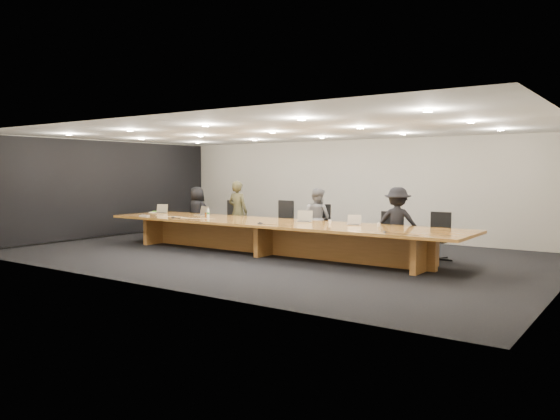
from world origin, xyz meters
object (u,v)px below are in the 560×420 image
(chair_mid_right, at_px, (318,227))
(chair_right, at_px, (388,233))
(person_c, at_px, (317,219))
(person_b, at_px, (238,212))
(water_bottle, at_px, (208,213))
(chair_far_right, at_px, (437,236))
(paper_cup_near, at_px, (330,222))
(person_d, at_px, (397,223))
(mic_left, at_px, (173,217))
(amber_mug, at_px, (206,215))
(conference_table, at_px, (272,232))
(chair_far_left, at_px, (190,218))
(chair_mid_left, at_px, (280,223))
(person_a, at_px, (197,212))
(av_box, at_px, (144,216))
(mic_right, at_px, (385,232))
(mic_center, at_px, (260,223))
(paper_cup_far, at_px, (379,225))
(laptop_b, at_px, (201,211))
(laptop_e, at_px, (354,220))
(chair_left, at_px, (229,220))
(laptop_a, at_px, (160,209))
(laptop_d, at_px, (304,216))

(chair_mid_right, relative_size, chair_right, 1.11)
(person_c, bearing_deg, person_b, 8.69)
(water_bottle, bearing_deg, chair_far_right, 13.21)
(paper_cup_near, bearing_deg, water_bottle, -173.94)
(person_d, relative_size, mic_left, 13.15)
(person_d, bearing_deg, person_c, -18.72)
(person_c, bearing_deg, amber_mug, 30.95)
(chair_right, xyz_separation_m, paper_cup_near, (-0.96, -0.92, 0.28))
(conference_table, bearing_deg, mic_left, -167.56)
(chair_mid_right, xyz_separation_m, chair_right, (1.81, 0.03, -0.05))
(chair_far_left, distance_m, mic_left, 2.32)
(chair_right, height_order, person_d, person_d)
(chair_mid_left, relative_size, water_bottle, 5.61)
(person_a, xyz_separation_m, amber_mug, (1.35, -1.07, 0.07))
(conference_table, height_order, person_d, person_d)
(person_c, bearing_deg, chair_far_right, -171.87)
(paper_cup_near, height_order, av_box, paper_cup_near)
(water_bottle, bearing_deg, mic_right, -7.09)
(chair_mid_right, height_order, mic_center, chair_mid_right)
(paper_cup_far, height_order, av_box, paper_cup_far)
(chair_mid_left, relative_size, person_b, 0.72)
(laptop_b, bearing_deg, laptop_e, 10.17)
(conference_table, xyz_separation_m, chair_mid_right, (0.45, 1.25, 0.04))
(chair_left, distance_m, person_b, 0.47)
(conference_table, height_order, person_b, person_b)
(person_b, relative_size, laptop_e, 5.69)
(laptop_b, bearing_deg, amber_mug, -17.39)
(chair_left, distance_m, paper_cup_near, 3.87)
(chair_far_left, distance_m, person_a, 0.43)
(person_d, height_order, paper_cup_near, person_d)
(person_d, bearing_deg, paper_cup_far, 70.30)
(conference_table, height_order, laptop_a, laptop_a)
(laptop_d, height_order, mic_center, laptop_d)
(laptop_b, bearing_deg, person_a, 149.10)
(laptop_b, height_order, mic_left, laptop_b)
(person_a, height_order, mic_left, person_a)
(person_d, relative_size, mic_center, 11.90)
(conference_table, height_order, chair_far_right, chair_far_right)
(conference_table, height_order, chair_right, chair_right)
(chair_mid_left, distance_m, laptop_b, 2.12)
(mic_right, bearing_deg, paper_cup_near, 150.84)
(person_c, bearing_deg, av_box, 34.17)
(laptop_a, distance_m, av_box, 1.07)
(person_a, distance_m, laptop_d, 4.30)
(chair_far_left, relative_size, chair_mid_right, 0.98)
(chair_left, height_order, mic_left, chair_left)
(chair_right, distance_m, amber_mug, 4.60)
(chair_mid_left, relative_size, av_box, 5.36)
(person_c, height_order, mic_right, person_c)
(chair_mid_left, distance_m, chair_far_right, 4.07)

